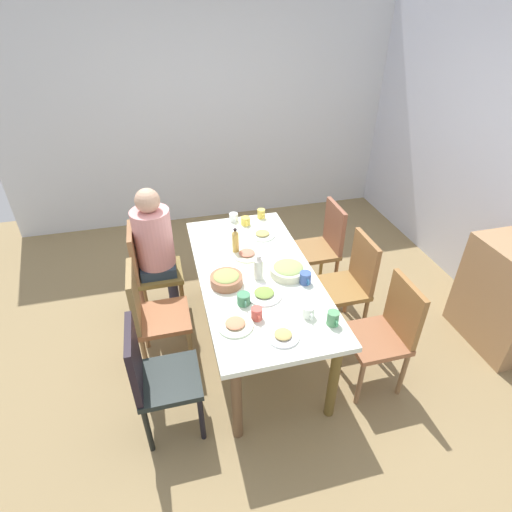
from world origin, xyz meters
TOP-DOWN VIEW (x-y plane):
  - ground_plane at (0.00, 0.00)m, footprint 5.73×5.73m
  - wall_left at (-2.45, 0.00)m, footprint 0.12×4.69m
  - dining_table at (0.00, 0.00)m, footprint 1.81×0.86m
  - chair_0 at (0.60, -0.81)m, footprint 0.40×0.40m
  - chair_1 at (0.00, -0.81)m, footprint 0.40×0.40m
  - chair_2 at (-0.60, -0.81)m, footprint 0.40×0.40m
  - person_2 at (-0.60, -0.72)m, footprint 0.32×0.32m
  - chair_3 at (-0.60, 0.81)m, footprint 0.40×0.40m
  - chair_4 at (0.00, 0.81)m, footprint 0.40×0.40m
  - chair_5 at (0.60, 0.81)m, footprint 0.40×0.40m
  - plate_0 at (-0.51, 0.19)m, footprint 0.22×0.22m
  - plate_1 at (0.53, -0.27)m, footprint 0.23×0.23m
  - plate_2 at (-0.24, -0.01)m, footprint 0.23×0.23m
  - plate_3 at (0.28, -0.01)m, footprint 0.25×0.25m
  - plate_4 at (0.70, -0.01)m, footprint 0.20×0.20m
  - bowl_0 at (0.08, 0.23)m, footprint 0.28×0.28m
  - bowl_1 at (0.09, -0.24)m, footprint 0.24×0.24m
  - cup_0 at (0.67, 0.34)m, footprint 0.11×0.08m
  - cup_1 at (-0.83, 0.26)m, footprint 0.11×0.07m
  - cup_2 at (0.22, 0.32)m, footprint 0.12×0.08m
  - cup_3 at (-0.74, 0.09)m, footprint 0.12×0.08m
  - cup_4 at (0.50, -0.12)m, footprint 0.11×0.07m
  - cup_5 at (0.56, 0.21)m, footprint 0.12×0.08m
  - cup_6 at (0.33, -0.17)m, footprint 0.13×0.09m
  - cup_7 at (-0.84, 0.00)m, footprint 0.12×0.08m
  - bottle_0 at (0.07, -0.00)m, footprint 0.07×0.07m
  - bottle_1 at (-0.31, -0.09)m, footprint 0.05×0.05m
  - side_cabinet at (0.46, 1.98)m, footprint 0.70×0.44m

SIDE VIEW (x-z plane):
  - ground_plane at x=0.00m, z-range 0.00..0.00m
  - side_cabinet at x=0.46m, z-range 0.00..0.90m
  - chair_0 at x=0.60m, z-range 0.06..0.96m
  - chair_1 at x=0.00m, z-range 0.06..0.96m
  - chair_2 at x=-0.60m, z-range 0.06..0.96m
  - chair_3 at x=-0.60m, z-range 0.06..0.96m
  - chair_4 at x=0.00m, z-range 0.06..0.96m
  - chair_5 at x=0.60m, z-range 0.06..0.96m
  - dining_table at x=0.00m, z-range 0.28..1.02m
  - person_2 at x=-0.60m, z-range 0.12..1.37m
  - plate_1 at x=0.53m, z-range 0.73..0.77m
  - plate_2 at x=-0.24m, z-range 0.73..0.77m
  - plate_3 at x=0.28m, z-range 0.73..0.77m
  - plate_0 at x=-0.51m, z-range 0.73..0.77m
  - plate_4 at x=0.70m, z-range 0.73..0.77m
  - cup_3 at x=-0.74m, z-range 0.74..0.81m
  - cup_7 at x=-0.84m, z-range 0.74..0.81m
  - bowl_0 at x=0.08m, z-range 0.74..0.82m
  - cup_5 at x=0.56m, z-range 0.74..0.82m
  - cup_6 at x=0.33m, z-range 0.74..0.82m
  - cup_1 at x=-0.83m, z-range 0.74..0.82m
  - cup_4 at x=0.50m, z-range 0.74..0.82m
  - cup_2 at x=0.22m, z-range 0.74..0.83m
  - bowl_1 at x=0.09m, z-range 0.74..0.83m
  - cup_0 at x=0.67m, z-range 0.74..0.84m
  - bottle_0 at x=0.07m, z-range 0.73..0.93m
  - bottle_1 at x=-0.31m, z-range 0.73..0.95m
  - wall_left at x=-2.45m, z-range 0.00..2.60m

